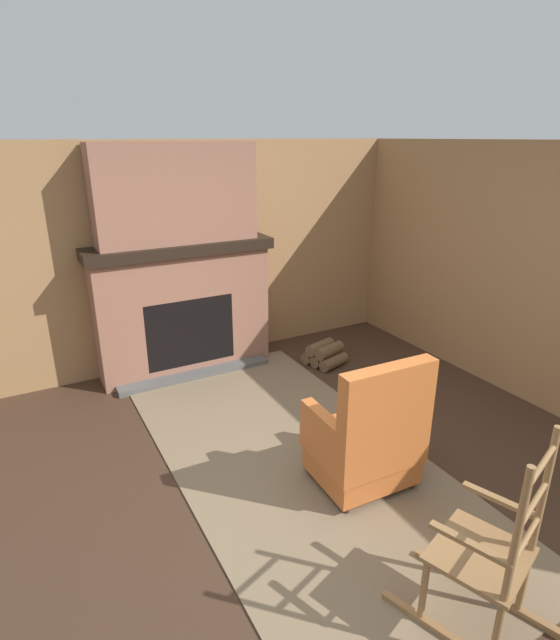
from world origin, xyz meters
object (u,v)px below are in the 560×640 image
at_px(armchair, 367,441).
at_px(storage_case, 229,229).
at_px(decorative_plate_on_mantel, 189,229).
at_px(rocking_chair, 486,563).
at_px(firewood_stack, 325,354).
at_px(oil_lamp_vase, 120,236).

relative_size(armchair, storage_case, 4.64).
distance_m(storage_case, decorative_plate_on_mantel, 0.44).
height_order(rocking_chair, storage_case, storage_case).
distance_m(armchair, firewood_stack, 2.08).
bearing_deg(rocking_chair, oil_lamp_vase, -6.14).
bearing_deg(rocking_chair, firewood_stack, -38.68).
relative_size(armchair, firewood_stack, 2.13).
relative_size(firewood_stack, decorative_plate_on_mantel, 1.99).
bearing_deg(firewood_stack, storage_case, -130.06).
distance_m(armchair, storage_case, 2.77).
bearing_deg(rocking_chair, decorative_plate_on_mantel, -16.59).
xyz_separation_m(armchair, rocking_chair, (1.16, -0.16, 0.03)).
distance_m(rocking_chair, firewood_stack, 3.22).
height_order(rocking_chair, oil_lamp_vase, oil_lamp_vase).
bearing_deg(firewood_stack, oil_lamp_vase, -109.39).
relative_size(oil_lamp_vase, storage_case, 1.33).
bearing_deg(decorative_plate_on_mantel, armchair, 7.87).
relative_size(rocking_chair, decorative_plate_on_mantel, 4.75).
height_order(firewood_stack, decorative_plate_on_mantel, decorative_plate_on_mantel).
bearing_deg(storage_case, oil_lamp_vase, -90.01).
height_order(oil_lamp_vase, storage_case, oil_lamp_vase).
xyz_separation_m(storage_case, decorative_plate_on_mantel, (-0.02, -0.43, 0.04)).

